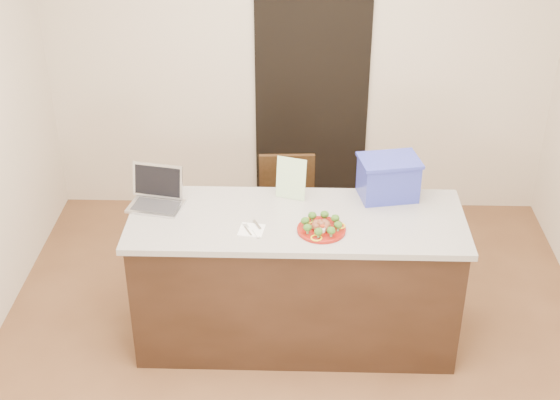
{
  "coord_description": "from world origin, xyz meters",
  "views": [
    {
      "loc": [
        0.01,
        -3.8,
        3.4
      ],
      "look_at": [
        -0.1,
        0.2,
        1.07
      ],
      "focal_mm": 50.0,
      "sensor_mm": 36.0,
      "label": 1
    }
  ],
  "objects_px": {
    "island": "(296,279)",
    "plate": "(321,229)",
    "blue_box": "(388,178)",
    "yogurt_bottle": "(322,232)",
    "laptop": "(157,194)",
    "chair": "(286,209)",
    "napkin": "(252,230)"
  },
  "relations": [
    {
      "from": "plate",
      "to": "laptop",
      "type": "bearing_deg",
      "value": 163.52
    },
    {
      "from": "plate",
      "to": "napkin",
      "type": "relative_size",
      "value": 2.0
    },
    {
      "from": "blue_box",
      "to": "yogurt_bottle",
      "type": "bearing_deg",
      "value": -142.09
    },
    {
      "from": "napkin",
      "to": "blue_box",
      "type": "distance_m",
      "value": 0.95
    },
    {
      "from": "island",
      "to": "chair",
      "type": "bearing_deg",
      "value": 95.68
    },
    {
      "from": "yogurt_bottle",
      "to": "plate",
      "type": "bearing_deg",
      "value": 93.79
    },
    {
      "from": "yogurt_bottle",
      "to": "chair",
      "type": "relative_size",
      "value": 0.08
    },
    {
      "from": "napkin",
      "to": "blue_box",
      "type": "relative_size",
      "value": 0.35
    },
    {
      "from": "yogurt_bottle",
      "to": "blue_box",
      "type": "relative_size",
      "value": 0.18
    },
    {
      "from": "yogurt_bottle",
      "to": "chair",
      "type": "bearing_deg",
      "value": 103.04
    },
    {
      "from": "laptop",
      "to": "blue_box",
      "type": "bearing_deg",
      "value": 16.16
    },
    {
      "from": "yogurt_bottle",
      "to": "napkin",
      "type": "bearing_deg",
      "value": 172.78
    },
    {
      "from": "plate",
      "to": "blue_box",
      "type": "bearing_deg",
      "value": 45.03
    },
    {
      "from": "laptop",
      "to": "chair",
      "type": "bearing_deg",
      "value": 49.43
    },
    {
      "from": "blue_box",
      "to": "chair",
      "type": "bearing_deg",
      "value": 131.16
    },
    {
      "from": "napkin",
      "to": "laptop",
      "type": "xyz_separation_m",
      "value": [
        -0.61,
        0.31,
        0.06
      ]
    },
    {
      "from": "yogurt_bottle",
      "to": "laptop",
      "type": "height_order",
      "value": "laptop"
    },
    {
      "from": "chair",
      "to": "napkin",
      "type": "bearing_deg",
      "value": -104.19
    },
    {
      "from": "napkin",
      "to": "blue_box",
      "type": "xyz_separation_m",
      "value": [
        0.84,
        0.43,
        0.13
      ]
    },
    {
      "from": "laptop",
      "to": "blue_box",
      "type": "xyz_separation_m",
      "value": [
        1.45,
        0.12,
        0.07
      ]
    },
    {
      "from": "yogurt_bottle",
      "to": "blue_box",
      "type": "height_order",
      "value": "blue_box"
    },
    {
      "from": "laptop",
      "to": "blue_box",
      "type": "relative_size",
      "value": 0.89
    },
    {
      "from": "yogurt_bottle",
      "to": "island",
      "type": "bearing_deg",
      "value": 126.83
    },
    {
      "from": "napkin",
      "to": "chair",
      "type": "xyz_separation_m",
      "value": [
        0.19,
        0.94,
        -0.41
      ]
    },
    {
      "from": "plate",
      "to": "blue_box",
      "type": "xyz_separation_m",
      "value": [
        0.43,
        0.43,
        0.12
      ]
    },
    {
      "from": "island",
      "to": "yogurt_bottle",
      "type": "distance_m",
      "value": 0.55
    },
    {
      "from": "island",
      "to": "chair",
      "type": "relative_size",
      "value": 2.29
    },
    {
      "from": "yogurt_bottle",
      "to": "blue_box",
      "type": "distance_m",
      "value": 0.65
    },
    {
      "from": "chair",
      "to": "island",
      "type": "bearing_deg",
      "value": -87.11
    },
    {
      "from": "plate",
      "to": "laptop",
      "type": "relative_size",
      "value": 0.79
    },
    {
      "from": "island",
      "to": "plate",
      "type": "relative_size",
      "value": 7.1
    },
    {
      "from": "napkin",
      "to": "yogurt_bottle",
      "type": "relative_size",
      "value": 1.95
    }
  ]
}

